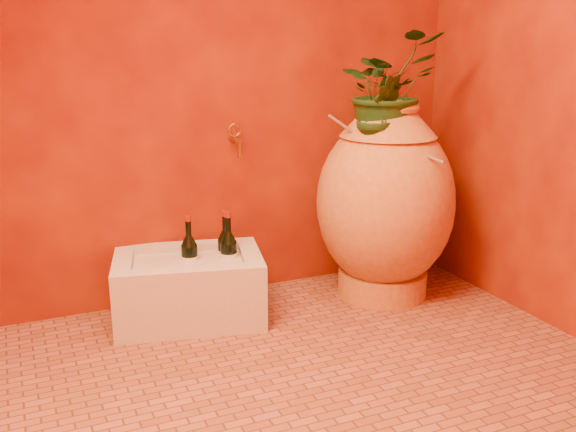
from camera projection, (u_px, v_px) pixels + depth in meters
name	position (u px, v px, depth m)	size (l,w,h in m)	color
floor	(303.00, 384.00, 2.41)	(2.50, 2.50, 0.00)	#975031
wall_back	(213.00, 40.00, 2.96)	(2.50, 0.02, 2.50)	#600C05
amphora	(385.00, 202.00, 3.15)	(0.88, 0.88, 0.97)	#CD833A
stone_basin	(189.00, 288.00, 2.95)	(0.74, 0.59, 0.31)	beige
wine_bottle_a	(229.00, 256.00, 2.96)	(0.08, 0.08, 0.33)	black
wine_bottle_b	(190.00, 259.00, 2.93)	(0.08, 0.08, 0.32)	black
wine_bottle_c	(226.00, 253.00, 3.01)	(0.08, 0.08, 0.32)	black
wall_tap	(236.00, 138.00, 3.04)	(0.07, 0.14, 0.15)	olive
plant_main	(387.00, 89.00, 3.01)	(0.48, 0.41, 0.53)	#183E16
plant_side	(379.00, 116.00, 2.93)	(0.21, 0.17, 0.38)	#183E16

